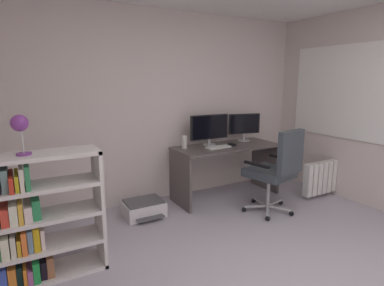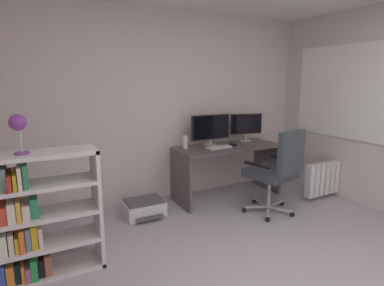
# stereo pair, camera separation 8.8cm
# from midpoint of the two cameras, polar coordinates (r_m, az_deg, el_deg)

# --- Properties ---
(wall_back) EXTENTS (4.48, 0.10, 2.53)m
(wall_back) POSITION_cam_midpoint_polar(r_m,az_deg,el_deg) (4.32, -6.77, 6.39)
(wall_back) COLOR silver
(wall_back) RESTS_ON ground
(window_pane) EXTENTS (0.01, 1.45, 1.17)m
(window_pane) POSITION_cam_midpoint_polar(r_m,az_deg,el_deg) (4.81, 24.89, 8.37)
(window_pane) COLOR white
(window_frame) EXTENTS (0.02, 1.53, 1.25)m
(window_frame) POSITION_cam_midpoint_polar(r_m,az_deg,el_deg) (4.80, 24.84, 8.37)
(window_frame) COLOR white
(desk) EXTENTS (1.48, 0.60, 0.74)m
(desk) POSITION_cam_midpoint_polar(r_m,az_deg,el_deg) (4.42, 5.61, -2.91)
(desk) COLOR #554B4A
(desk) RESTS_ON ground
(monitor_main) EXTENTS (0.59, 0.18, 0.42)m
(monitor_main) POSITION_cam_midpoint_polar(r_m,az_deg,el_deg) (4.37, 2.60, 2.74)
(monitor_main) COLOR #B2B5B7
(monitor_main) RESTS_ON desk
(monitor_secondary) EXTENTS (0.48, 0.18, 0.40)m
(monitor_secondary) POSITION_cam_midpoint_polar(r_m,az_deg,el_deg) (4.72, 8.87, 3.24)
(monitor_secondary) COLOR #B2B5B7
(monitor_secondary) RESTS_ON desk
(keyboard) EXTENTS (0.34, 0.14, 0.02)m
(keyboard) POSITION_cam_midpoint_polar(r_m,az_deg,el_deg) (4.22, 4.17, -0.75)
(keyboard) COLOR silver
(keyboard) RESTS_ON desk
(computer_mouse) EXTENTS (0.06, 0.10, 0.03)m
(computer_mouse) POSITION_cam_midpoint_polar(r_m,az_deg,el_deg) (4.36, 6.67, -0.29)
(computer_mouse) COLOR black
(computer_mouse) RESTS_ON desk
(desktop_speaker) EXTENTS (0.07, 0.07, 0.17)m
(desktop_speaker) POSITION_cam_midpoint_polar(r_m,az_deg,el_deg) (4.15, -2.00, 0.15)
(desktop_speaker) COLOR silver
(desktop_speaker) RESTS_ON desk
(office_chair) EXTENTS (0.63, 0.68, 1.06)m
(office_chair) POSITION_cam_midpoint_polar(r_m,az_deg,el_deg) (3.94, 14.38, -4.32)
(office_chair) COLOR #B7BABC
(office_chair) RESTS_ON ground
(bookshelf) EXTENTS (0.86, 0.34, 1.06)m
(bookshelf) POSITION_cam_midpoint_polar(r_m,az_deg,el_deg) (2.95, -27.19, -12.45)
(bookshelf) COLOR silver
(bookshelf) RESTS_ON ground
(desk_lamp) EXTENTS (0.13, 0.13, 0.31)m
(desk_lamp) POSITION_cam_midpoint_polar(r_m,az_deg,el_deg) (2.75, -29.43, 2.70)
(desk_lamp) COLOR #7F3792
(desk_lamp) RESTS_ON bookshelf
(printer) EXTENTS (0.47, 0.44, 0.20)m
(printer) POSITION_cam_midpoint_polar(r_m,az_deg,el_deg) (3.97, -9.32, -11.51)
(printer) COLOR silver
(printer) RESTS_ON ground
(radiator) EXTENTS (0.97, 0.10, 0.45)m
(radiator) POSITION_cam_midpoint_polar(r_m,az_deg,el_deg) (4.92, 23.09, -5.46)
(radiator) COLOR white
(radiator) RESTS_ON ground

